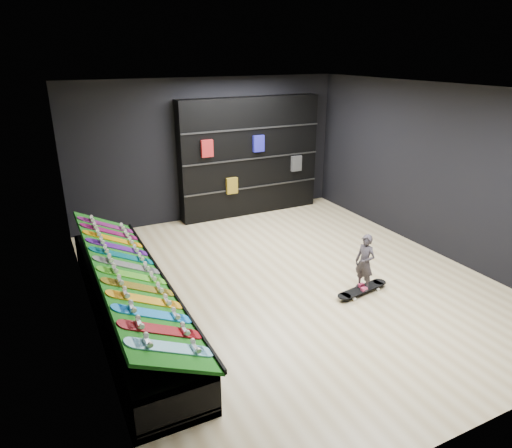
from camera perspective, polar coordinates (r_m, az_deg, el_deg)
name	(u,v)px	position (r m, az deg, el deg)	size (l,w,h in m)	color
floor	(289,280)	(7.49, 4.14, -7.05)	(6.00, 7.00, 0.01)	beige
ceiling	(294,89)	(6.64, 4.83, 16.48)	(6.00, 7.00, 0.01)	white
wall_back	(209,150)	(9.99, -5.91, 9.21)	(6.00, 0.02, 3.00)	black
wall_front	(497,297)	(4.51, 27.88, -8.08)	(6.00, 0.02, 3.00)	black
wall_left	(82,223)	(6.03, -20.89, 0.08)	(0.02, 7.00, 3.00)	black
wall_right	(437,170)	(8.79, 21.65, 6.24)	(0.02, 7.00, 3.00)	black
display_rack	(129,303)	(6.60, -15.58, -9.50)	(0.90, 4.50, 0.50)	black
turf_ramp	(129,272)	(6.39, -15.54, -5.83)	(1.00, 4.50, 0.04)	#0F560D
back_shelving	(250,157)	(10.21, -0.78, 8.39)	(3.24, 0.38, 2.59)	black
floor_skateboard	(362,291)	(7.27, 13.13, -8.15)	(0.98, 0.22, 0.09)	black
child	(364,273)	(7.12, 13.34, -5.96)	(0.20, 0.14, 0.53)	black
display_board_0	(171,347)	(4.77, -10.61, -14.93)	(0.98, 0.22, 0.09)	#0CB2E5
display_board_1	(161,330)	(5.05, -11.75, -12.80)	(0.98, 0.22, 0.09)	red
display_board_2	(153,314)	(5.33, -12.74, -10.90)	(0.98, 0.22, 0.09)	blue
display_board_3	(146,300)	(5.63, -13.63, -9.18)	(0.98, 0.22, 0.09)	orange
display_board_4	(139,287)	(5.93, -14.42, -7.64)	(0.98, 0.22, 0.09)	yellow
display_board_5	(133,276)	(6.23, -15.12, -6.24)	(0.98, 0.22, 0.09)	green
display_board_6	(128,265)	(6.54, -15.76, -4.98)	(0.98, 0.22, 0.09)	black
display_board_7	(123,256)	(6.85, -16.34, -3.83)	(0.98, 0.22, 0.09)	#0C8C99
display_board_8	(118,247)	(7.16, -16.87, -2.77)	(0.98, 0.22, 0.09)	purple
display_board_9	(114,239)	(7.48, -17.35, -1.81)	(0.98, 0.22, 0.09)	yellow
display_board_10	(110,232)	(7.80, -17.79, -0.93)	(0.98, 0.22, 0.09)	#E5198C
display_board_11	(106,225)	(8.12, -18.20, -0.11)	(0.98, 0.22, 0.09)	#2626BF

